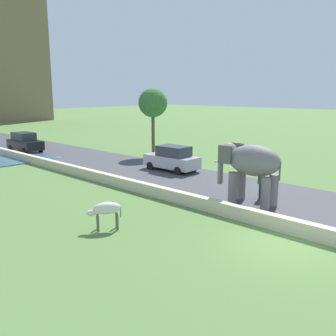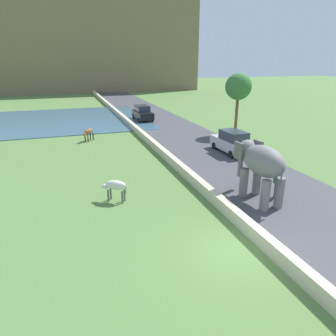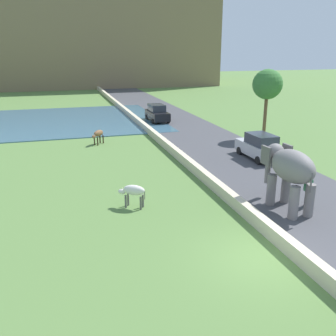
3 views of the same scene
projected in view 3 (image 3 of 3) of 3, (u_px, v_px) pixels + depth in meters
The scene contains 11 objects.
ground_plane at pixel (260, 258), 13.96m from camera, with size 220.00×220.00×0.00m, color #567A3D.
road_surface at pixel (196, 135), 33.58m from camera, with size 7.00×120.00×0.06m, color #424247.
barrier_wall at pixel (161, 140), 30.63m from camera, with size 0.40×110.00×0.61m, color beige.
hill_distant at pixel (52, 26), 78.16m from camera, with size 64.00×28.00×23.46m, color #7F6B4C.
elephant at pixel (289, 169), 17.58m from camera, with size 1.53×3.49×2.99m.
person_beside_elephant at pixel (308, 190), 18.19m from camera, with size 0.36×0.22×1.63m.
car_black at pixel (157, 113), 39.68m from camera, with size 1.86×4.04×1.80m.
car_silver at pixel (260, 147), 26.17m from camera, with size 1.87×4.04×1.80m.
cow_brown at pixel (98, 134), 30.26m from camera, with size 1.17×1.26×1.15m.
cow_white at pixel (133, 191), 18.16m from camera, with size 1.35×1.04×1.15m.
tree_near at pixel (267, 85), 31.18m from camera, with size 2.47×2.47×5.80m.
Camera 3 is at (-6.78, -10.81, 7.39)m, focal length 40.41 mm.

